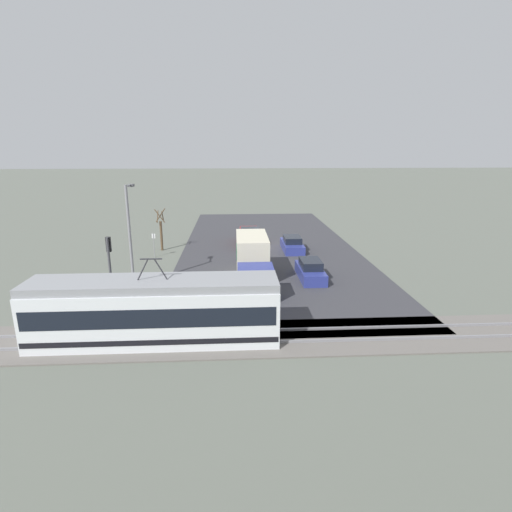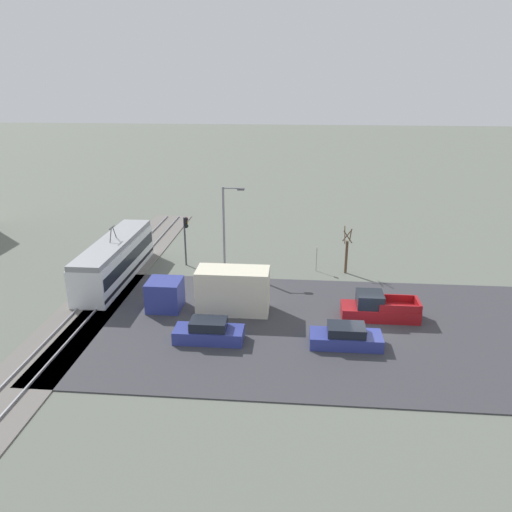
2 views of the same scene
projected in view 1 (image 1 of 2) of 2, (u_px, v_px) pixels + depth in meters
name	position (u px, v px, depth m)	size (l,w,h in m)	color
ground_plane	(268.00, 247.00, 41.45)	(320.00, 320.00, 0.00)	#60665B
road_surface	(268.00, 247.00, 41.44)	(17.22, 41.52, 0.08)	#38383D
rail_bed	(301.00, 337.00, 21.71)	(56.68, 4.40, 0.22)	slate
light_rail_tram	(155.00, 311.00, 20.84)	(12.84, 2.83, 4.53)	white
box_truck	(253.00, 261.00, 30.44)	(2.42, 8.95, 3.27)	navy
pickup_truck	(250.00, 238.00, 41.93)	(2.03, 5.44, 1.92)	maroon
sedan_car_0	(292.00, 245.00, 39.66)	(1.89, 4.60, 1.42)	navy
sedan_car_1	(310.00, 271.00, 31.14)	(1.78, 4.53, 1.51)	navy
traffic_light_pole	(110.00, 261.00, 25.43)	(0.28, 0.47, 4.55)	#47474C
street_tree	(161.00, 232.00, 39.64)	(1.01, 0.84, 4.21)	brown
street_lamp_near_crossing	(130.00, 228.00, 28.75)	(0.36, 1.95, 7.49)	gray
no_parking_sign	(154.00, 243.00, 37.29)	(0.32, 0.08, 2.25)	gray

